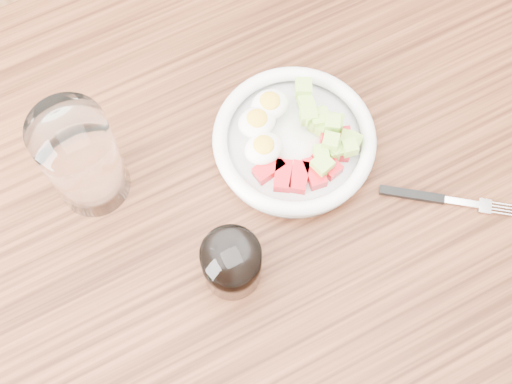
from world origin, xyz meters
TOP-DOWN VIEW (x-y plane):
  - ground at (0.00, 0.00)m, footprint 4.00×4.00m
  - dining_table at (0.00, 0.00)m, footprint 1.50×0.90m
  - bowl at (0.07, 0.06)m, footprint 0.22×0.22m
  - fork at (0.19, -0.09)m, footprint 0.15×0.12m
  - water_glass at (-0.19, 0.13)m, footprint 0.09×0.09m
  - coffee_glass at (-0.08, -0.06)m, footprint 0.07×0.07m

SIDE VIEW (x-z plane):
  - ground at x=0.00m, z-range 0.00..0.00m
  - dining_table at x=0.00m, z-range 0.28..1.05m
  - fork at x=0.19m, z-range 0.77..0.78m
  - bowl at x=0.07m, z-range 0.76..0.82m
  - coffee_glass at x=-0.08m, z-range 0.77..0.85m
  - water_glass at x=-0.19m, z-range 0.77..0.93m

